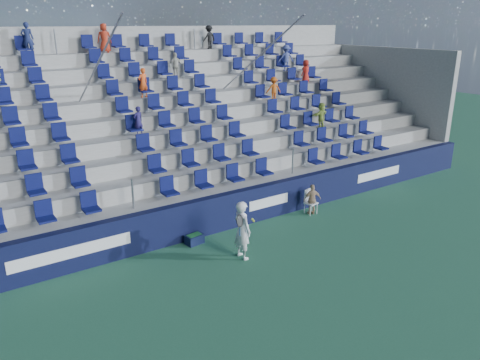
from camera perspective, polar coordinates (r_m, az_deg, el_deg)
name	(u,v)px	position (r m, az deg, el deg)	size (l,w,h in m)	color
ground	(291,267)	(13.08, 6.21, -10.54)	(70.00, 70.00, 0.00)	#2C6848
sponsor_wall	(229,210)	(15.11, -1.36, -3.73)	(24.00, 0.32, 1.20)	black
grandstand	(160,134)	(18.95, -9.75, 5.53)	(24.00, 8.17, 6.63)	#A6A6A1
tennis_player	(242,230)	(13.13, 0.27, -6.10)	(0.69, 0.66, 1.71)	silver
line_judge_chair	(309,200)	(16.48, 8.46, -2.38)	(0.44, 0.46, 0.86)	white
line_judge	(312,199)	(16.37, 8.79, -2.36)	(0.64, 0.27, 1.09)	tan
ball_bin	(194,239)	(14.29, -5.59, -7.13)	(0.57, 0.41, 0.30)	#0E1534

